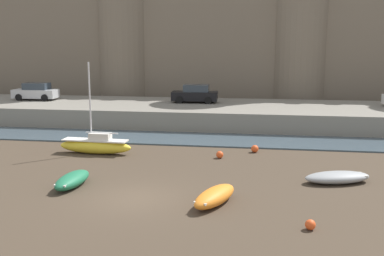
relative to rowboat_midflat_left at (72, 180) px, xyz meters
name	(u,v)px	position (x,y,z in m)	size (l,w,h in m)	color
ground_plane	(135,198)	(3.46, -1.18, -0.36)	(160.00, 160.00, 0.00)	#423528
water_channel	(183,139)	(3.46, 11.74, -0.31)	(80.00, 4.50, 0.10)	#3D4C56
quay_road	(197,113)	(3.46, 18.99, 0.45)	(67.83, 10.00, 1.62)	slate
castle	(210,33)	(3.46, 28.32, 7.65)	(62.24, 6.41, 21.53)	#706354
rowboat_midflat_left	(72,180)	(0.00, 0.00, 0.00)	(1.29, 2.93, 0.68)	#1E6B47
rowboat_foreground_left	(215,196)	(7.12, -1.38, 0.02)	(2.14, 3.26, 0.73)	orange
sailboat_midflat_centre	(96,145)	(-1.30, 6.62, 0.20)	(4.79, 1.27, 5.77)	yellow
rowboat_near_channel_right	(337,177)	(12.88, 2.61, -0.05)	(3.63, 2.31, 0.57)	gray
mooring_buoy_near_shore	(310,225)	(10.94, -3.55, -0.16)	(0.40, 0.40, 0.40)	#E04C1E
mooring_buoy_mid_mud	(255,149)	(8.68, 8.47, -0.12)	(0.48, 0.48, 0.48)	#E04C1E
mooring_buoy_near_channel	(220,155)	(6.60, 6.63, -0.14)	(0.44, 0.44, 0.44)	#E04C1E
car_quay_centre_east	(195,94)	(3.08, 20.19, 2.04)	(4.15, 1.98, 1.62)	black
car_quay_centre_west	(36,92)	(-12.16, 19.85, 2.04)	(4.15, 1.98, 1.62)	#B2B5B7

